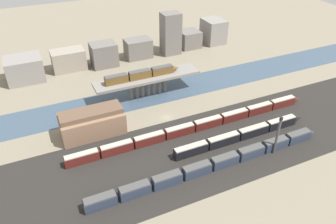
% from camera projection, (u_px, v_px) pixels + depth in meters
% --- Properties ---
extents(ground_plane, '(400.00, 400.00, 0.00)m').
position_uv_depth(ground_plane, '(166.00, 117.00, 136.49)').
color(ground_plane, gray).
extents(railbed_yard, '(280.00, 42.00, 0.01)m').
position_uv_depth(railbed_yard, '(194.00, 152.00, 118.27)').
color(railbed_yard, '#282623').
rests_on(railbed_yard, ground).
extents(river_water, '(320.00, 19.57, 0.01)m').
position_uv_depth(river_water, '(148.00, 95.00, 152.07)').
color(river_water, '#3D5166').
rests_on(river_water, ground).
extents(bridge, '(48.62, 9.94, 9.43)m').
position_uv_depth(bridge, '(148.00, 81.00, 147.97)').
color(bridge, gray).
rests_on(bridge, ground).
extents(train_on_bridge, '(35.22, 3.19, 3.65)m').
position_uv_depth(train_on_bridge, '(143.00, 74.00, 145.14)').
color(train_on_bridge, brown).
rests_on(train_on_bridge, bridge).
extents(train_yard_near, '(88.85, 3.19, 3.92)m').
position_uv_depth(train_yard_near, '(214.00, 164.00, 109.88)').
color(train_yard_near, '#2D384C').
rests_on(train_yard_near, ground).
extents(train_yard_mid, '(57.75, 2.72, 3.92)m').
position_uv_depth(train_yard_mid, '(241.00, 135.00, 123.38)').
color(train_yard_mid, black).
rests_on(train_yard_mid, ground).
extents(train_yard_far, '(103.55, 2.66, 3.91)m').
position_uv_depth(train_yard_far, '(197.00, 126.00, 128.03)').
color(train_yard_far, '#5B1E19').
rests_on(train_yard_far, ground).
extents(warehouse_building, '(23.87, 11.60, 10.37)m').
position_uv_depth(warehouse_building, '(92.00, 122.00, 124.92)').
color(warehouse_building, '#937056').
rests_on(warehouse_building, ground).
extents(signal_tower, '(1.00, 0.87, 15.47)m').
position_uv_depth(signal_tower, '(277.00, 136.00, 113.45)').
color(signal_tower, '#4C4C51').
rests_on(signal_tower, ground).
extents(city_block_far_left, '(17.38, 14.42, 11.90)m').
position_uv_depth(city_block_far_left, '(25.00, 69.00, 161.30)').
color(city_block_far_left, gray).
rests_on(city_block_far_left, ground).
extents(city_block_left, '(17.00, 10.32, 10.69)m').
position_uv_depth(city_block_left, '(69.00, 60.00, 171.72)').
color(city_block_left, gray).
rests_on(city_block_left, ground).
extents(city_block_center, '(13.36, 10.89, 12.45)m').
position_uv_depth(city_block_center, '(104.00, 55.00, 175.32)').
color(city_block_center, slate).
rests_on(city_block_center, ground).
extents(city_block_right, '(14.45, 9.92, 10.62)m').
position_uv_depth(city_block_right, '(138.00, 48.00, 184.77)').
color(city_block_right, slate).
rests_on(city_block_right, ground).
extents(city_block_far_right, '(10.31, 8.61, 23.68)m').
position_uv_depth(city_block_far_right, '(171.00, 34.00, 185.98)').
color(city_block_far_right, slate).
rests_on(city_block_far_right, ground).
extents(city_block_tall, '(11.88, 11.74, 9.99)m').
position_uv_depth(city_block_tall, '(189.00, 39.00, 197.82)').
color(city_block_tall, slate).
rests_on(city_block_tall, ground).
extents(city_block_low, '(11.94, 14.28, 14.42)m').
position_uv_depth(city_block_low, '(213.00, 31.00, 202.90)').
color(city_block_low, gray).
rests_on(city_block_low, ground).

